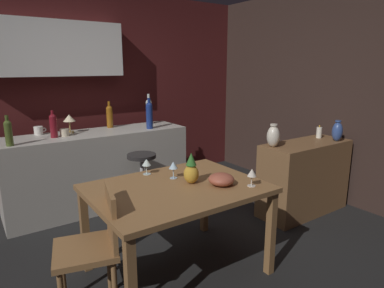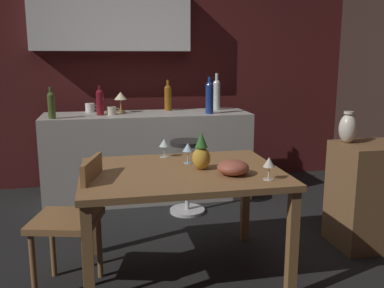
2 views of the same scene
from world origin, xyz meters
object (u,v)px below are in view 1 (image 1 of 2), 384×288
at_px(chair_near_window, 95,245).
at_px(wine_glass_left, 173,166).
at_px(wine_glass_right, 147,163).
at_px(wine_glass_center, 252,173).
at_px(wine_bottle_cobalt, 149,114).
at_px(vase_ceramic_blue, 337,131).
at_px(sideboard_cabinet, 304,178).
at_px(cup_cream, 65,132).
at_px(wine_bottle_amber, 110,115).
at_px(wine_bottle_clear, 149,110).
at_px(dining_table, 177,196).
at_px(vase_ceramic_ivory, 274,136).
at_px(fruit_bowl, 221,179).
at_px(pineapple_centerpiece, 191,170).
at_px(wine_bottle_olive, 8,132).
at_px(wine_bottle_ruby, 53,125).
at_px(pillar_candle_tall, 319,133).
at_px(counter_lamp, 69,119).
at_px(bar_stool, 142,182).
at_px(cup_white, 39,131).

bearing_deg(chair_near_window, wine_glass_left, 17.49).
height_order(wine_glass_right, wine_glass_center, wine_glass_center).
xyz_separation_m(wine_bottle_cobalt, vase_ceramic_blue, (1.58, -1.51, -0.15)).
xyz_separation_m(sideboard_cabinet, cup_cream, (-2.21, 1.50, 0.53)).
relative_size(sideboard_cabinet, chair_near_window, 1.27).
distance_m(wine_bottle_amber, wine_bottle_clear, 0.53).
relative_size(dining_table, vase_ceramic_ivory, 5.34).
relative_size(dining_table, cup_cream, 10.07).
height_order(fruit_bowl, vase_ceramic_blue, vase_ceramic_blue).
height_order(wine_glass_center, wine_bottle_clear, wine_bottle_clear).
bearing_deg(wine_bottle_cobalt, pineapple_centerpiece, -105.96).
relative_size(wine_bottle_clear, vase_ceramic_ivory, 1.62).
bearing_deg(dining_table, wine_bottle_olive, 122.88).
relative_size(wine_glass_center, vase_ceramic_blue, 0.59).
xyz_separation_m(dining_table, wine_bottle_amber, (0.20, 1.88, 0.39)).
height_order(chair_near_window, vase_ceramic_blue, vase_ceramic_blue).
relative_size(sideboard_cabinet, wine_bottle_ruby, 3.76).
bearing_deg(vase_ceramic_ivory, chair_near_window, -171.53).
height_order(wine_bottle_ruby, vase_ceramic_ivory, wine_bottle_ruby).
bearing_deg(wine_bottle_ruby, pillar_candle_tall, -27.88).
relative_size(dining_table, wine_bottle_amber, 4.00).
height_order(sideboard_cabinet, pillar_candle_tall, pillar_candle_tall).
bearing_deg(dining_table, vase_ceramic_ivory, 9.99).
height_order(dining_table, cup_cream, cup_cream).
distance_m(pineapple_centerpiece, counter_lamp, 1.88).
height_order(chair_near_window, wine_bottle_olive, wine_bottle_olive).
xyz_separation_m(cup_cream, counter_lamp, (0.10, 0.15, 0.12)).
bearing_deg(wine_bottle_cobalt, wine_glass_left, -110.00).
height_order(bar_stool, pillar_candle_tall, pillar_candle_tall).
relative_size(sideboard_cabinet, pineapple_centerpiece, 4.42).
bearing_deg(fruit_bowl, wine_glass_right, 121.82).
bearing_deg(wine_bottle_olive, pineapple_centerpiece, -53.72).
relative_size(wine_bottle_cobalt, vase_ceramic_blue, 1.57).
relative_size(cup_cream, vase_ceramic_ivory, 0.53).
bearing_deg(vase_ceramic_ivory, pineapple_centerpiece, -168.70).
distance_m(fruit_bowl, vase_ceramic_blue, 1.87).
xyz_separation_m(chair_near_window, wine_bottle_ruby, (0.17, 1.71, 0.55)).
distance_m(sideboard_cabinet, counter_lamp, 2.76).
height_order(pineapple_centerpiece, cup_cream, pineapple_centerpiece).
xyz_separation_m(wine_bottle_cobalt, vase_ceramic_ivory, (0.77, -1.30, -0.14)).
distance_m(wine_bottle_ruby, vase_ceramic_blue, 3.12).
bearing_deg(vase_ceramic_blue, cup_cream, 147.32).
distance_m(wine_bottle_cobalt, wine_bottle_ruby, 1.10).
bearing_deg(fruit_bowl, wine_bottle_ruby, 114.07).
bearing_deg(dining_table, pineapple_centerpiece, -2.17).
relative_size(wine_bottle_amber, cup_white, 2.52).
bearing_deg(fruit_bowl, counter_lamp, 106.94).
distance_m(sideboard_cabinet, cup_cream, 2.72).
distance_m(sideboard_cabinet, wine_glass_right, 1.93).
height_order(sideboard_cabinet, fruit_bowl, fruit_bowl).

